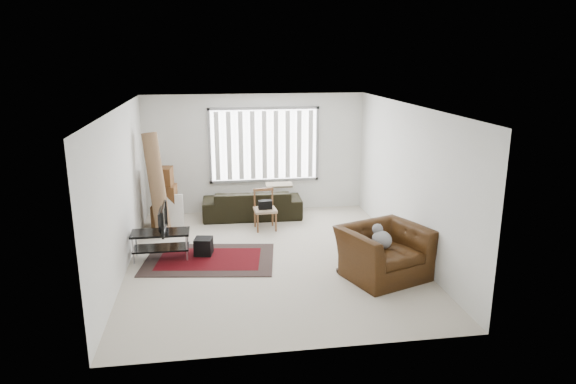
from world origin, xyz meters
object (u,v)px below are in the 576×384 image
side_chair (265,208)px  armchair (384,249)px  tv_stand (161,239)px  moving_boxes (164,199)px  sofa (252,199)px

side_chair → armchair: size_ratio=0.52×
tv_stand → moving_boxes: bearing=92.2°
moving_boxes → side_chair: bearing=-14.2°
tv_stand → moving_boxes: 1.88m
armchair → tv_stand: bearing=139.6°
tv_stand → side_chair: bearing=33.7°
sofa → armchair: bearing=119.7°
moving_boxes → sofa: 1.91m
tv_stand → armchair: size_ratio=0.63×
tv_stand → sofa: (1.81, 2.16, 0.05)m
sofa → armchair: armchair is taller
armchair → sofa: bearing=97.6°
sofa → side_chair: size_ratio=2.60×
moving_boxes → armchair: size_ratio=0.79×
moving_boxes → side_chair: size_ratio=1.52×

